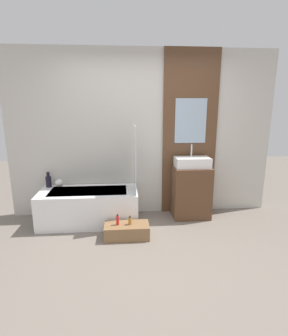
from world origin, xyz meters
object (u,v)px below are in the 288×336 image
sink (192,162)px  bottle_soap_primary (118,220)px  vase_round_light (59,183)px  bathtub (89,206)px  wooden_step_bench (127,231)px  vase_tall_dark (49,181)px  bottle_soap_secondary (130,221)px

sink → bottle_soap_primary: size_ratio=3.56×
vase_round_light → bottle_soap_primary: bearing=-39.1°
bottle_soap_primary → vase_round_light: bearing=140.9°
bathtub → bottle_soap_primary: (0.44, -0.52, 0.00)m
wooden_step_bench → sink: 1.45m
vase_tall_dark → bottle_soap_secondary: (1.24, -0.76, -0.36)m
wooden_step_bench → vase_tall_dark: (-1.20, 0.76, 0.51)m
wooden_step_bench → vase_tall_dark: vase_tall_dark is taller
bottle_soap_secondary → bathtub: bearing=139.2°
wooden_step_bench → vase_round_light: vase_round_light is taller
bathtub → sink: size_ratio=2.73×
bathtub → wooden_step_bench: 0.78m
vase_tall_dark → bottle_soap_secondary: bearing=-31.6°
sink → vase_tall_dark: (-2.24, 0.14, -0.29)m
bottle_soap_primary → bottle_soap_secondary: bearing=0.0°
wooden_step_bench → bottle_soap_secondary: 0.16m
vase_round_light → bottle_soap_primary: 1.22m
bottle_soap_secondary → wooden_step_bench: bearing=180.0°
bottle_soap_primary → bottle_soap_secondary: 0.17m
vase_round_light → sink: bearing=-3.2°
bottle_soap_secondary → sink: bearing=32.3°
vase_round_light → bottle_soap_secondary: (1.08, -0.74, -0.33)m
bathtub → sink: bearing=3.7°
vase_tall_dark → bottle_soap_primary: 1.37m
bathtub → wooden_step_bench: (0.56, -0.52, -0.16)m
wooden_step_bench → bottle_soap_secondary: size_ratio=5.09×
bathtub → bottle_soap_primary: bearing=-49.9°
sink → vase_tall_dark: size_ratio=2.25×
bathtub → bottle_soap_primary: size_ratio=9.70×
bathtub → vase_round_light: (-0.48, 0.22, 0.31)m
bathtub → vase_round_light: 0.61m
wooden_step_bench → bottle_soap_secondary: bearing=0.0°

